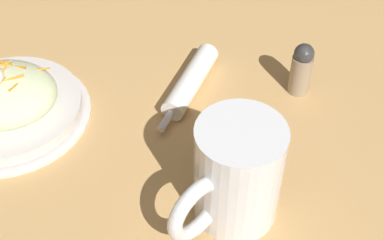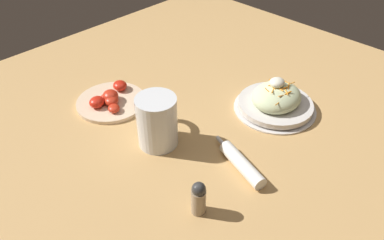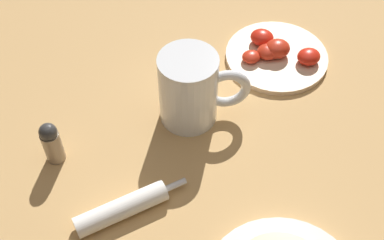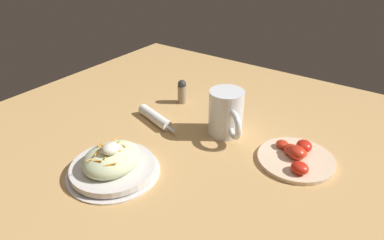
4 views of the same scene
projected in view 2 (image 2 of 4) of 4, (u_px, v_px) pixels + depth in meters
ground_plane at (209, 118)px, 1.02m from camera, size 1.43×1.43×0.00m
salad_plate at (276, 101)px, 1.04m from camera, size 0.23×0.23×0.09m
beer_mug at (157, 123)px, 0.91m from camera, size 0.12×0.14×0.13m
napkin_roll at (242, 164)px, 0.86m from camera, size 0.07×0.18×0.03m
tomato_plate at (111, 100)px, 1.06m from camera, size 0.20×0.20×0.04m
salt_shaker at (199, 198)px, 0.75m from camera, size 0.03×0.03×0.08m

